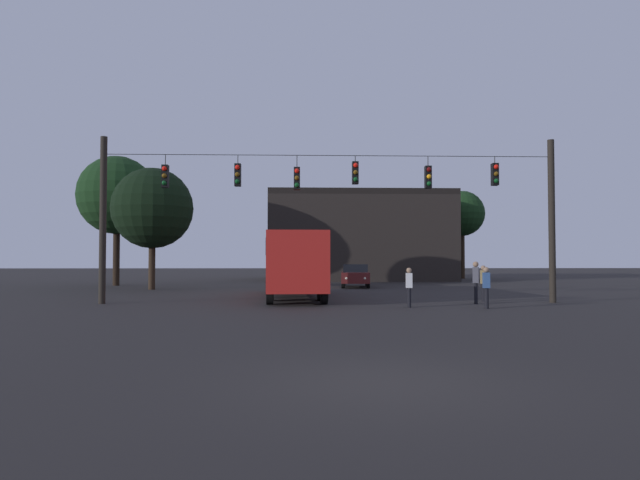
# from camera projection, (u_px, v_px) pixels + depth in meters

# --- Properties ---
(ground_plane) EXTENTS (168.00, 168.00, 0.00)m
(ground_plane) POSITION_uv_depth(u_px,v_px,m) (322.00, 291.00, 32.94)
(ground_plane) COLOR black
(ground_plane) RESTS_ON ground
(overhead_signal_span) EXTENTS (19.32, 0.44, 7.00)m
(overhead_signal_span) POSITION_uv_depth(u_px,v_px,m) (330.00, 204.00, 23.96)
(overhead_signal_span) COLOR black
(overhead_signal_span) RESTS_ON ground
(city_bus) EXTENTS (2.95, 11.09, 3.00)m
(city_bus) POSITION_uv_depth(u_px,v_px,m) (294.00, 259.00, 27.41)
(city_bus) COLOR #B21E19
(city_bus) RESTS_ON ground
(car_near_right) EXTENTS (2.18, 4.45, 1.52)m
(car_near_right) POSITION_uv_depth(u_px,v_px,m) (355.00, 275.00, 37.45)
(car_near_right) COLOR #511919
(car_near_right) RESTS_ON ground
(pedestrian_crossing_left) EXTENTS (0.29, 0.39, 1.52)m
(pedestrian_crossing_left) POSITION_uv_depth(u_px,v_px,m) (409.00, 285.00, 21.75)
(pedestrian_crossing_left) COLOR black
(pedestrian_crossing_left) RESTS_ON ground
(pedestrian_crossing_center) EXTENTS (0.35, 0.42, 1.76)m
(pedestrian_crossing_center) POSITION_uv_depth(u_px,v_px,m) (476.00, 280.00, 23.49)
(pedestrian_crossing_center) COLOR black
(pedestrian_crossing_center) RESTS_ON ground
(pedestrian_crossing_right) EXTENTS (0.30, 0.40, 1.56)m
(pedestrian_crossing_right) POSITION_uv_depth(u_px,v_px,m) (486.00, 285.00, 21.26)
(pedestrian_crossing_right) COLOR black
(pedestrian_crossing_right) RESTS_ON ground
(pedestrian_near_bus) EXTENTS (0.31, 0.40, 1.58)m
(pedestrian_near_bus) POSITION_uv_depth(u_px,v_px,m) (483.00, 281.00, 24.78)
(pedestrian_near_bus) COLOR black
(pedestrian_near_bus) RESTS_ON ground
(corner_building) EXTENTS (15.78, 12.11, 7.68)m
(corner_building) POSITION_uv_depth(u_px,v_px,m) (357.00, 238.00, 51.99)
(corner_building) COLOR black
(corner_building) RESTS_ON ground
(tree_left_silhouette) EXTENTS (5.52, 5.52, 9.14)m
(tree_left_silhouette) POSITION_uv_depth(u_px,v_px,m) (117.00, 195.00, 39.94)
(tree_left_silhouette) COLOR black
(tree_left_silhouette) RESTS_ON ground
(tree_behind_building) EXTENTS (4.94, 4.94, 7.46)m
(tree_behind_building) POSITION_uv_depth(u_px,v_px,m) (152.00, 208.00, 34.68)
(tree_behind_building) COLOR #2D2116
(tree_behind_building) RESTS_ON ground
(tree_right_far) EXTENTS (4.34, 4.34, 8.43)m
(tree_right_far) POSITION_uv_depth(u_px,v_px,m) (462.00, 214.00, 54.39)
(tree_right_far) COLOR #2D2116
(tree_right_far) RESTS_ON ground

